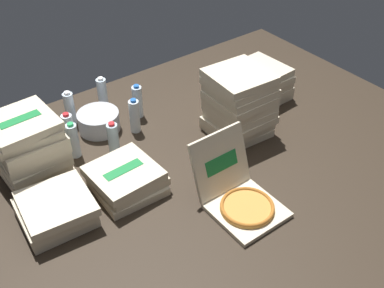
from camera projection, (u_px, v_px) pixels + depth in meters
The scene contains 15 objects.
ground_plane at pixel (203, 173), 2.73m from camera, with size 3.20×2.40×0.02m, color #2D2319.
open_pizza_box at pixel (239, 195), 2.46m from camera, with size 0.34×0.46×0.35m.
pizza_stack_right_mid at pixel (126, 179), 2.56m from camera, with size 0.37×0.37×0.14m.
pizza_stack_left_mid at pixel (239, 104), 2.89m from camera, with size 0.37×0.37×0.42m.
pizza_stack_center_far at pixel (29, 147), 2.59m from camera, with size 0.38×0.37×0.38m.
pizza_stack_right_far at pixel (56, 210), 2.38m from camera, with size 0.38×0.38×0.14m.
pizza_stack_center_near at pixel (259, 83), 3.27m from camera, with size 0.37×0.36×0.24m.
ice_bucket at pixel (99, 121), 3.00m from camera, with size 0.26×0.26×0.12m, color #B7BABF.
water_bottle_0 at pixel (135, 116), 2.96m from camera, with size 0.07×0.07×0.24m.
water_bottle_1 at pixel (70, 108), 3.03m from camera, with size 0.07×0.07×0.24m.
water_bottle_2 at pixel (138, 101), 3.09m from camera, with size 0.07×0.07×0.24m.
water_bottle_3 at pixel (69, 130), 2.84m from camera, with size 0.07×0.07×0.24m.
water_bottle_4 at pixel (114, 140), 2.77m from camera, with size 0.07×0.07×0.24m.
water_bottle_5 at pixel (73, 140), 2.76m from camera, with size 0.07×0.07×0.24m.
water_bottle_6 at pixel (102, 94), 3.16m from camera, with size 0.07×0.07×0.24m.
Camera 1 is at (-1.27, -1.59, 1.81)m, focal length 44.19 mm.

